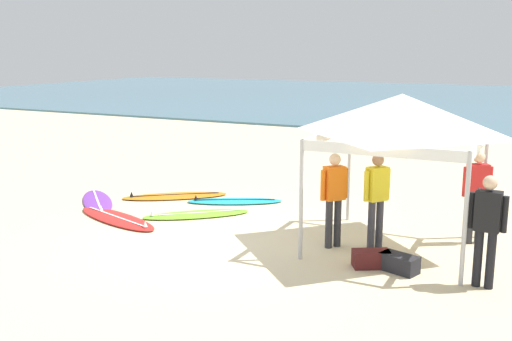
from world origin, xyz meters
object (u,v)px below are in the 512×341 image
(person_orange, at_px, (334,194))
(surfboard_lime, at_px, (196,214))
(surfboard_orange, at_px, (175,196))
(surfboard_purple, at_px, (97,202))
(surfboard_red, at_px, (117,218))
(person_yellow, at_px, (377,194))
(person_black, at_px, (487,224))
(gear_bag_near_tent, at_px, (371,259))
(gear_bag_by_pole, at_px, (399,263))
(canopy_tent, at_px, (401,115))
(surfboard_cyan, at_px, (234,201))
(person_red, at_px, (477,191))

(person_orange, bearing_deg, surfboard_lime, 169.23)
(surfboard_orange, relative_size, person_orange, 1.40)
(surfboard_purple, height_order, surfboard_lime, same)
(surfboard_red, distance_m, person_yellow, 5.41)
(surfboard_lime, relative_size, person_black, 1.25)
(surfboard_lime, xyz_separation_m, gear_bag_near_tent, (4.18, -1.30, 0.10))
(gear_bag_near_tent, bearing_deg, person_black, -2.54)
(person_orange, bearing_deg, surfboard_red, -175.40)
(surfboard_lime, distance_m, person_orange, 3.48)
(person_orange, height_order, gear_bag_by_pole, person_orange)
(surfboard_orange, bearing_deg, surfboard_red, -89.88)
(person_yellow, distance_m, gear_bag_by_pole, 1.44)
(canopy_tent, xyz_separation_m, surfboard_lime, (-4.30, 0.15, -2.35))
(surfboard_red, bearing_deg, canopy_tent, 8.54)
(surfboard_purple, bearing_deg, gear_bag_near_tent, -10.07)
(person_black, bearing_deg, surfboard_cyan, 154.36)
(canopy_tent, distance_m, surfboard_red, 6.14)
(surfboard_lime, xyz_separation_m, person_orange, (3.28, -0.62, 0.95))
(person_orange, distance_m, gear_bag_near_tent, 1.41)
(surfboard_purple, height_order, surfboard_red, same)
(surfboard_cyan, xyz_separation_m, gear_bag_near_tent, (3.98, -2.66, 0.10))
(surfboard_cyan, xyz_separation_m, person_red, (5.33, -0.63, 0.95))
(canopy_tent, bearing_deg, surfboard_red, -171.46)
(surfboard_purple, distance_m, surfboard_lime, 2.62)
(surfboard_purple, height_order, person_yellow, person_yellow)
(surfboard_cyan, bearing_deg, person_red, -6.76)
(surfboard_cyan, height_order, gear_bag_by_pole, gear_bag_by_pole)
(surfboard_lime, bearing_deg, person_orange, -10.77)
(surfboard_cyan, relative_size, person_red, 1.30)
(surfboard_lime, height_order, person_orange, person_orange)
(person_orange, bearing_deg, surfboard_cyan, 147.30)
(surfboard_red, xyz_separation_m, person_yellow, (5.29, 0.65, 0.95))
(surfboard_purple, height_order, gear_bag_by_pole, gear_bag_by_pole)
(canopy_tent, xyz_separation_m, person_black, (1.60, -1.23, -1.40))
(gear_bag_by_pole, bearing_deg, person_black, -3.37)
(person_orange, relative_size, gear_bag_by_pole, 2.85)
(surfboard_red, height_order, person_black, person_black)
(person_black, distance_m, gear_bag_near_tent, 1.92)
(canopy_tent, distance_m, person_yellow, 1.45)
(surfboard_orange, xyz_separation_m, surfboard_red, (0.00, -2.14, -0.00))
(gear_bag_near_tent, xyz_separation_m, gear_bag_by_pole, (0.45, -0.00, 0.00))
(surfboard_lime, height_order, surfboard_red, same)
(person_red, relative_size, gear_bag_by_pole, 2.85)
(surfboard_purple, xyz_separation_m, surfboard_red, (1.31, -0.90, -0.00))
(surfboard_cyan, xyz_separation_m, person_yellow, (3.78, -1.70, 0.95))
(person_orange, distance_m, gear_bag_by_pole, 1.73)
(surfboard_lime, relative_size, person_yellow, 1.25)
(person_orange, xyz_separation_m, gear_bag_near_tent, (0.90, -0.68, -0.85))
(surfboard_orange, bearing_deg, surfboard_cyan, 7.81)
(person_red, bearing_deg, gear_bag_near_tent, -123.53)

